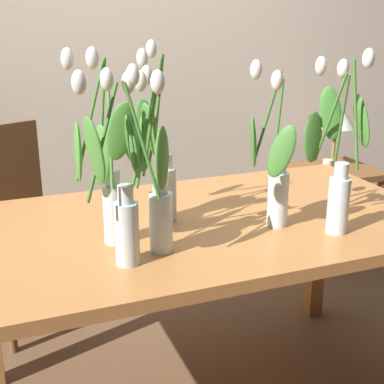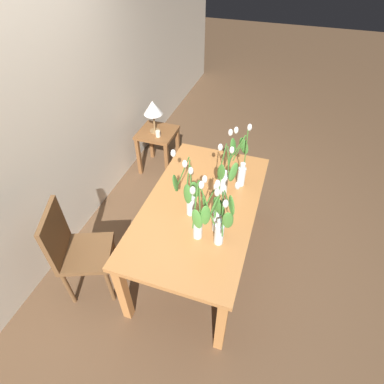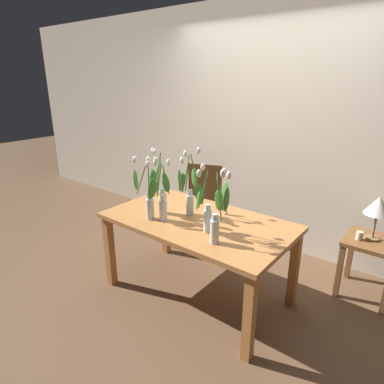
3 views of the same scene
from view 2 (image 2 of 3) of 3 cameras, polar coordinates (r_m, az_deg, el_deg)
name	(u,v)px [view 2 (image 2 of 3)]	position (r m, az deg, el deg)	size (l,w,h in m)	color
ground_plane	(199,257)	(3.08, 1.39, -12.09)	(18.00, 18.00, 0.00)	brown
room_wall_rear	(38,111)	(2.78, -26.83, 13.32)	(9.00, 0.10, 2.70)	beige
dining_table	(201,212)	(2.58, 1.62, -3.73)	(1.60, 0.90, 0.74)	#B7753D
tulip_vase_0	(216,212)	(2.16, 4.49, -3.84)	(0.14, 0.20, 0.54)	silver
tulip_vase_1	(189,196)	(2.28, -0.66, -0.72)	(0.15, 0.24, 0.59)	silver
tulip_vase_2	(239,164)	(2.60, 8.86, 5.29)	(0.18, 0.18, 0.57)	silver
tulip_vase_3	(201,220)	(2.11, 1.65, -5.21)	(0.18, 0.19, 0.58)	silver
tulip_vase_4	(225,179)	(2.50, 6.12, 2.51)	(0.16, 0.18, 0.54)	silver
tulip_vase_5	(223,226)	(2.11, 5.73, -6.34)	(0.26, 0.14, 0.54)	silver
dining_chair	(75,248)	(2.66, -21.14, -9.78)	(0.52, 0.52, 0.93)	brown
side_table	(158,140)	(3.86, -6.44, 9.73)	(0.44, 0.44, 0.55)	brown
table_lamp	(153,108)	(3.65, -7.35, 15.26)	(0.22, 0.22, 0.40)	olive
pillar_candle	(158,134)	(3.68, -6.39, 10.78)	(0.06, 0.06, 0.07)	beige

